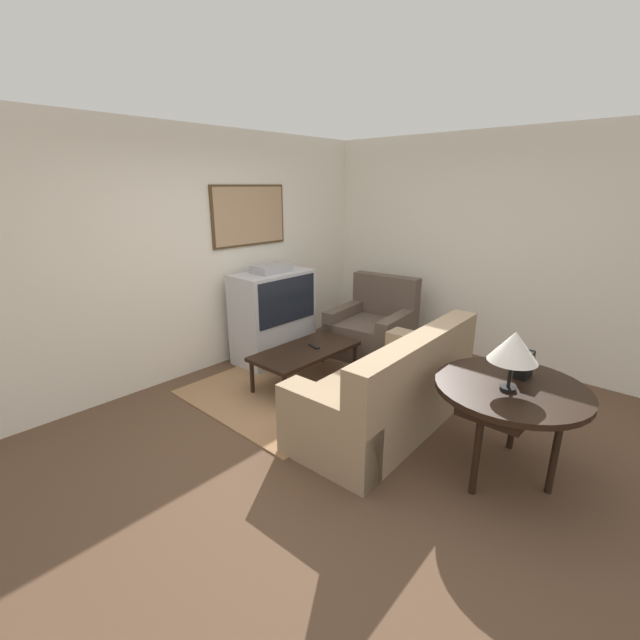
% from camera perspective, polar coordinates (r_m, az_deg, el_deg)
% --- Properties ---
extents(ground_plane, '(12.00, 12.00, 0.00)m').
position_cam_1_polar(ground_plane, '(3.89, 2.52, -14.97)').
color(ground_plane, brown).
extents(wall_back, '(12.00, 0.10, 2.70)m').
position_cam_1_polar(wall_back, '(4.98, -16.54, 8.36)').
color(wall_back, silver).
rests_on(wall_back, ground_plane).
extents(wall_right, '(0.06, 12.00, 2.70)m').
position_cam_1_polar(wall_right, '(5.62, 20.43, 8.90)').
color(wall_right, silver).
rests_on(wall_right, ground_plane).
extents(area_rug, '(2.43, 1.75, 0.01)m').
position_cam_1_polar(area_rug, '(4.84, -1.38, -7.91)').
color(area_rug, '#99704C').
rests_on(area_rug, ground_plane).
extents(tv, '(0.97, 0.54, 1.19)m').
position_cam_1_polar(tv, '(5.27, -6.25, 0.62)').
color(tv, '#B7B7BC').
rests_on(tv, ground_plane).
extents(couch, '(1.90, 0.93, 0.92)m').
position_cam_1_polar(couch, '(3.90, 9.26, -9.59)').
color(couch, '#9E8466').
rests_on(couch, ground_plane).
extents(armchair, '(1.03, 1.01, 0.97)m').
position_cam_1_polar(armchair, '(5.54, 7.07, -1.33)').
color(armchair, brown).
rests_on(armchair, ground_plane).
extents(coffee_table, '(1.20, 0.59, 0.40)m').
position_cam_1_polar(coffee_table, '(4.63, -1.91, -4.34)').
color(coffee_table, black).
rests_on(coffee_table, ground_plane).
extents(console_table, '(1.06, 1.06, 0.72)m').
position_cam_1_polar(console_table, '(3.40, 24.12, -8.99)').
color(console_table, black).
rests_on(console_table, ground_plane).
extents(table_lamp, '(0.33, 0.33, 0.43)m').
position_cam_1_polar(table_lamp, '(3.18, 24.44, -3.32)').
color(table_lamp, black).
rests_on(table_lamp, console_table).
extents(mantel_clock, '(0.17, 0.10, 0.19)m').
position_cam_1_polar(mantel_clock, '(3.53, 25.59, -5.37)').
color(mantel_clock, black).
rests_on(mantel_clock, console_table).
extents(remote, '(0.08, 0.17, 0.02)m').
position_cam_1_polar(remote, '(4.67, -0.83, -3.49)').
color(remote, black).
rests_on(remote, coffee_table).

